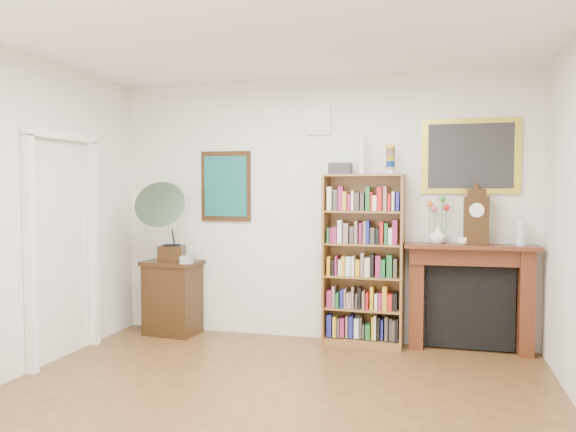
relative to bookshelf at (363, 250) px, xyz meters
The scene contains 15 objects.
room 2.42m from the bookshelf, 102.30° to the right, with size 4.51×5.01×2.81m.
door_casing 2.95m from the bookshelf, 157.33° to the right, with size 0.08×1.02×2.17m.
teal_poster 1.70m from the bookshelf, behind, with size 0.58×0.04×0.78m.
small_picture 1.46m from the bookshelf, 164.03° to the left, with size 0.26×0.04×0.30m.
gilt_painting 1.42m from the bookshelf, ahead, with size 0.95×0.04×0.75m.
bookshelf is the anchor object (origin of this frame).
side_cabinet 2.20m from the bookshelf, behind, with size 0.60×0.44×0.82m, color black.
fireplace 1.12m from the bookshelf, ahead, with size 1.29×0.36×1.08m.
gramophone 2.18m from the bookshelf, behind, with size 0.68×0.78×0.88m.
cd_stack 1.89m from the bookshelf, behind, with size 0.12×0.12×0.08m, color #BABBC7.
mantel_clock 1.15m from the bookshelf, ahead, with size 0.24×0.14×0.54m.
flower_vase 0.76m from the bookshelf, ahead, with size 0.17×0.17×0.17m, color white.
teacup 0.98m from the bookshelf, ahead, with size 0.09×0.09×0.07m, color white.
bottle_left 1.52m from the bookshelf, ahead, with size 0.07×0.07×0.24m, color silver.
bottle_right 1.53m from the bookshelf, ahead, with size 0.06×0.06×0.20m, color silver.
Camera 1 is at (1.22, -3.41, 1.65)m, focal length 35.00 mm.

